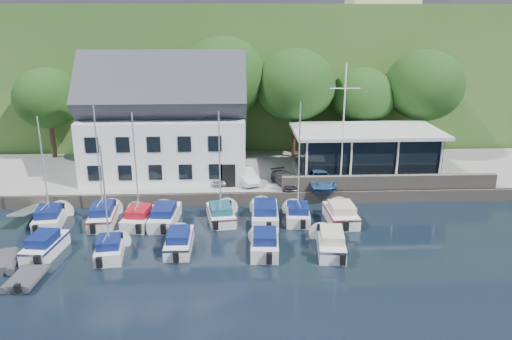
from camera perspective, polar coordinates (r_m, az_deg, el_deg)
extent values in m
plane|color=black|center=(31.20, -0.56, -11.23)|extent=(180.00, 180.00, 0.00)
cube|color=gray|center=(47.16, -1.36, -0.52)|extent=(60.00, 13.00, 1.00)
cube|color=#6B6256|center=(41.02, -1.14, -3.28)|extent=(60.00, 0.30, 1.00)
cube|color=#2F5A21|center=(89.68, -2.09, 12.82)|extent=(160.00, 75.00, 16.00)
cube|color=#516030|center=(97.83, 2.73, 17.95)|extent=(50.00, 30.00, 0.30)
cube|color=#6B6256|center=(43.02, 15.03, -1.35)|extent=(18.00, 0.50, 1.20)
imported|color=silver|center=(43.40, -4.36, -0.69)|extent=(1.52, 3.33, 1.11)
imported|color=beige|center=(43.17, -1.28, -0.60)|extent=(2.65, 4.21, 1.31)
imported|color=#2F2E34|center=(42.51, 3.39, -1.06)|extent=(2.62, 4.08, 1.10)
imported|color=navy|center=(42.58, 7.30, -0.94)|extent=(1.81, 4.16, 1.40)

